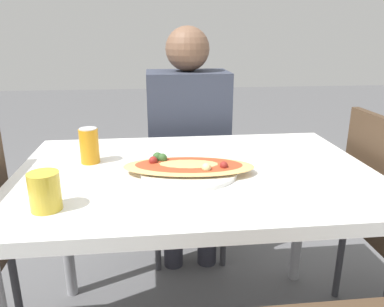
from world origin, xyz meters
TOP-DOWN VIEW (x-y plane):
  - dining_table at (0.00, 0.00)m, footprint 1.20×0.83m
  - chair_far_seated at (0.04, 0.75)m, footprint 0.40×0.40m
  - person_seated at (0.04, 0.63)m, footprint 0.40×0.29m
  - pizza_main at (-0.03, -0.03)m, footprint 0.45×0.32m
  - soda_can at (-0.36, 0.11)m, footprint 0.07×0.07m
  - drink_glass at (-0.42, -0.25)m, footprint 0.08×0.08m

SIDE VIEW (x-z plane):
  - chair_far_seated at x=0.04m, z-range 0.06..0.95m
  - dining_table at x=0.00m, z-range 0.29..1.03m
  - person_seated at x=0.04m, z-range 0.11..1.32m
  - pizza_main at x=-0.03m, z-range 0.73..0.79m
  - drink_glass at x=-0.42m, z-range 0.74..0.84m
  - soda_can at x=-0.36m, z-range 0.74..0.86m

